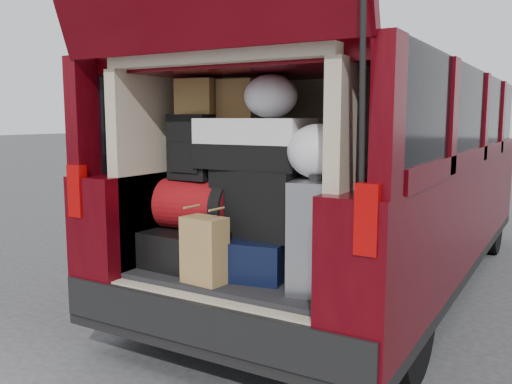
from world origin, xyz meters
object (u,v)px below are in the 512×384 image
(silver_roller, at_px, (318,235))
(twotone_duffel, at_px, (255,144))
(black_hardshell, at_px, (191,246))
(backpack, at_px, (193,147))
(black_soft_case, at_px, (262,202))
(navy_hardshell, at_px, (257,254))
(kraft_bag, at_px, (205,250))
(red_duffel, at_px, (198,205))

(silver_roller, height_order, twotone_duffel, twotone_duffel)
(black_hardshell, relative_size, backpack, 1.39)
(black_soft_case, bearing_deg, backpack, -168.90)
(black_hardshell, distance_m, backpack, 0.60)
(navy_hardshell, distance_m, black_soft_case, 0.30)
(black_hardshell, relative_size, silver_roller, 0.94)
(black_soft_case, xyz_separation_m, backpack, (-0.45, -0.05, 0.30))
(black_hardshell, bearing_deg, twotone_duffel, 12.65)
(navy_hardshell, height_order, kraft_bag, kraft_bag)
(silver_roller, relative_size, twotone_duffel, 0.90)
(navy_hardshell, bearing_deg, silver_roller, -22.16)
(red_duffel, xyz_separation_m, twotone_duffel, (0.35, 0.07, 0.37))
(navy_hardshell, height_order, silver_roller, silver_roller)
(kraft_bag, xyz_separation_m, red_duffel, (-0.25, 0.28, 0.19))
(black_hardshell, height_order, red_duffel, red_duffel)
(kraft_bag, bearing_deg, black_hardshell, 143.44)
(navy_hardshell, distance_m, silver_roller, 0.46)
(red_duffel, height_order, backpack, backpack)
(silver_roller, distance_m, backpack, 0.96)
(backpack, relative_size, twotone_duffel, 0.61)
(silver_roller, distance_m, black_soft_case, 0.44)
(kraft_bag, relative_size, twotone_duffel, 0.56)
(twotone_duffel, bearing_deg, silver_roller, -16.98)
(navy_hardshell, relative_size, backpack, 1.29)
(silver_roller, height_order, red_duffel, silver_roller)
(black_hardshell, relative_size, twotone_duffel, 0.85)
(black_soft_case, bearing_deg, red_duffel, -166.92)
(kraft_bag, distance_m, black_soft_case, 0.44)
(black_hardshell, xyz_separation_m, twotone_duffel, (0.41, 0.07, 0.63))
(black_hardshell, distance_m, navy_hardshell, 0.46)
(backpack, xyz_separation_m, twotone_duffel, (0.40, 0.06, 0.03))
(navy_hardshell, bearing_deg, black_soft_case, 62.70)
(navy_hardshell, height_order, backpack, backpack)
(black_hardshell, distance_m, red_duffel, 0.26)
(silver_roller, height_order, backpack, backpack)
(black_hardshell, xyz_separation_m, backpack, (0.02, 0.01, 0.60))
(silver_roller, bearing_deg, kraft_bag, -169.85)
(kraft_bag, relative_size, red_duffel, 0.78)
(backpack, bearing_deg, silver_roller, -4.03)
(red_duffel, bearing_deg, silver_roller, -10.35)
(backpack, bearing_deg, kraft_bag, -43.90)
(navy_hardshell, height_order, black_soft_case, black_soft_case)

